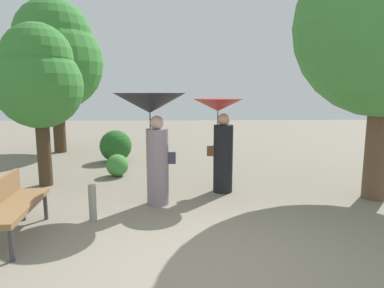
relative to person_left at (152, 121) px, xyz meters
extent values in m
plane|color=gray|center=(0.72, -2.13, -1.51)|extent=(40.00, 40.00, 0.00)
cylinder|color=gray|center=(0.08, 0.00, -0.82)|extent=(0.39, 0.39, 1.37)
sphere|color=tan|center=(0.08, 0.00, -0.02)|extent=(0.25, 0.25, 0.25)
cylinder|color=#333338|center=(-0.04, 0.00, -0.23)|extent=(0.02, 0.02, 0.75)
cone|color=black|center=(-0.04, 0.00, 0.32)|extent=(1.26, 1.26, 0.35)
cube|color=#333342|center=(0.34, 0.00, -0.66)|extent=(0.14, 0.10, 0.20)
cylinder|color=black|center=(1.35, 0.71, -0.82)|extent=(0.39, 0.39, 1.37)
sphere|color=tan|center=(1.35, 0.71, -0.03)|extent=(0.24, 0.24, 0.24)
cylinder|color=#333338|center=(1.23, 0.71, -0.24)|extent=(0.02, 0.02, 0.75)
cone|color=#B22D2D|center=(1.23, 0.71, 0.26)|extent=(0.99, 0.99, 0.24)
cube|color=brown|center=(1.09, 0.71, -0.66)|extent=(0.14, 0.10, 0.20)
cylinder|color=#38383D|center=(-1.52, -2.03, -1.29)|extent=(0.06, 0.06, 0.44)
cylinder|color=#38383D|center=(-1.66, -0.69, -1.29)|extent=(0.06, 0.06, 0.44)
cylinder|color=#38383D|center=(-2.00, -0.73, -1.29)|extent=(0.06, 0.06, 0.44)
cube|color=olive|center=(-1.76, -1.38, -1.05)|extent=(0.59, 1.54, 0.08)
cylinder|color=#42301E|center=(-3.59, 5.34, 0.46)|extent=(0.39, 0.39, 3.94)
sphere|color=#387F33|center=(-3.59, 5.34, 1.44)|extent=(3.05, 3.05, 3.05)
sphere|color=#387F33|center=(-3.59, 5.34, 2.23)|extent=(2.44, 2.44, 2.44)
cylinder|color=brown|center=(4.19, 0.20, 0.62)|extent=(0.43, 0.43, 4.26)
cylinder|color=#42301E|center=(-2.46, 1.30, -0.08)|extent=(0.29, 0.29, 2.86)
sphere|color=#387F33|center=(-2.46, 1.30, 0.63)|extent=(1.78, 1.78, 1.78)
sphere|color=#387F33|center=(-2.46, 1.30, 1.21)|extent=(1.42, 1.42, 1.42)
sphere|color=#235B23|center=(-1.41, 3.75, -1.05)|extent=(0.92, 0.92, 0.92)
sphere|color=#428C3D|center=(-1.04, 2.04, -1.24)|extent=(0.53, 0.53, 0.53)
cylinder|color=gray|center=(-0.89, -0.76, -1.22)|extent=(0.12, 0.12, 0.58)
camera|label=1|loc=(0.52, -5.79, 0.51)|focal=30.84mm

